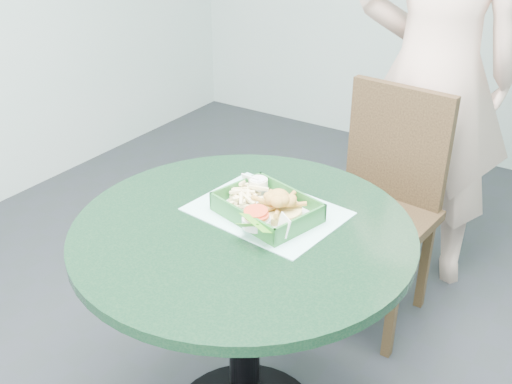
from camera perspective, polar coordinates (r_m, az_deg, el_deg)
The scene contains 9 objects.
cafe_table at distance 1.74m, azimuth -1.19°, elevation -8.61°, with size 0.94×0.94×0.75m.
dining_chair at distance 2.36m, azimuth 12.04°, elevation -0.01°, with size 0.41×0.41×0.93m.
diner_person at distance 2.47m, azimuth 17.29°, elevation 15.08°, with size 0.81×0.53×2.23m, color beige.
placemat at distance 1.71m, azimuth 1.06°, elevation -2.42°, with size 0.41×0.31×0.00m, color #A0E1DB.
food_basket at distance 1.68m, azimuth 1.04°, elevation -2.41°, with size 0.27×0.20×0.05m.
crab_sandwich at distance 1.66m, azimuth 2.24°, elevation -1.54°, with size 0.13×0.13×0.08m.
fries_pile at distance 1.72m, azimuth -1.58°, elevation -1.09°, with size 0.10×0.11×0.04m, color #FFEAA5, non-canonical shape.
sauce_ramekin at distance 1.76m, azimuth -0.65°, elevation 0.16°, with size 0.05×0.05×0.03m.
garnish_cup at distance 1.59m, azimuth 0.85°, elevation -3.41°, with size 0.12×0.11×0.05m.
Camera 1 is at (0.80, -1.15, 1.62)m, focal length 42.00 mm.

